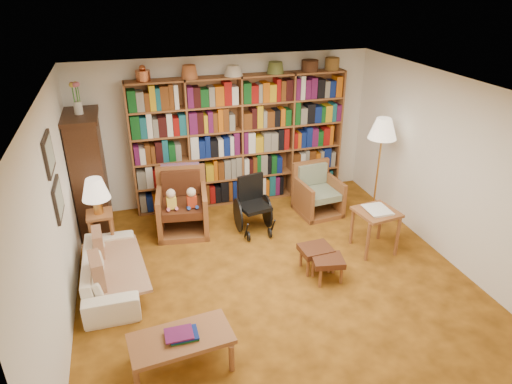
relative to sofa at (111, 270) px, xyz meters
name	(u,v)px	position (x,y,z in m)	size (l,w,h in m)	color
floor	(272,275)	(2.05, -0.38, -0.24)	(5.00, 5.00, 0.00)	#AC661A
ceiling	(275,90)	(2.05, -0.38, 2.26)	(5.00, 5.00, 0.00)	white
wall_back	(227,131)	(2.05, 2.12, 1.01)	(5.00, 5.00, 0.00)	white
wall_front	(379,329)	(2.05, -2.88, 1.01)	(5.00, 5.00, 0.00)	white
wall_left	(55,220)	(-0.45, -0.38, 1.01)	(5.00, 5.00, 0.00)	white
wall_right	(447,169)	(4.55, -0.38, 1.01)	(5.00, 5.00, 0.00)	white
bookshelf	(241,137)	(2.25, 1.95, 0.93)	(3.60, 0.30, 2.42)	brown
curio_cabinet	(89,173)	(-0.20, 1.62, 0.72)	(0.50, 0.95, 2.40)	#381E0F
framed_pictures	(54,177)	(-0.43, -0.08, 1.39)	(0.03, 0.52, 0.97)	black
sofa	(111,270)	(0.00, 0.00, 0.00)	(0.64, 1.63, 0.48)	white
sofa_throw	(114,265)	(0.05, 0.00, 0.06)	(0.73, 1.36, 0.04)	beige
cushion_left	(98,244)	(-0.13, 0.35, 0.21)	(0.12, 0.37, 0.37)	maroon
cushion_right	(97,274)	(-0.13, -0.35, 0.21)	(0.13, 0.42, 0.42)	maroon
side_table_lamp	(101,225)	(-0.10, 0.88, 0.20)	(0.37, 0.37, 0.63)	brown
table_lamp	(95,190)	(-0.10, 0.88, 0.75)	(0.39, 0.39, 0.53)	gold
armchair_leather	(182,205)	(1.09, 1.25, 0.16)	(0.88, 0.92, 0.98)	brown
armchair_sage	(316,194)	(3.35, 1.18, 0.08)	(0.73, 0.76, 0.83)	brown
wheelchair	(253,206)	(2.15, 0.91, 0.16)	(0.50, 0.70, 0.88)	black
floor_lamp	(383,133)	(4.20, 0.75, 1.21)	(0.44, 0.44, 1.68)	gold
side_table_papers	(376,217)	(3.67, -0.18, 0.29)	(0.62, 0.62, 0.66)	brown
footstool_a	(316,251)	(2.66, -0.41, 0.05)	(0.43, 0.37, 0.35)	#4A2313
footstool_b	(328,262)	(2.71, -0.67, 0.04)	(0.46, 0.41, 0.34)	#4A2313
coffee_table	(181,340)	(0.68, -1.59, 0.09)	(1.07, 0.61, 0.43)	brown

